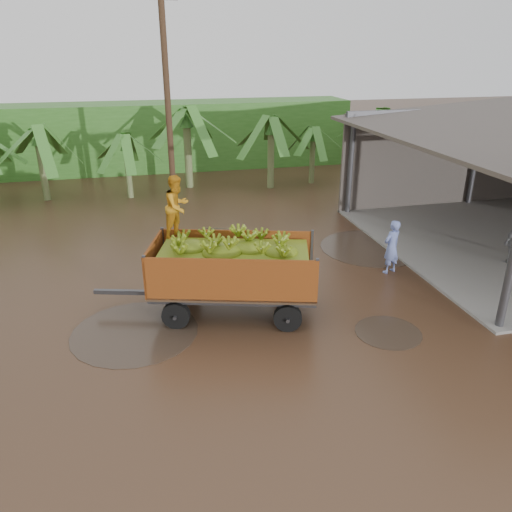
# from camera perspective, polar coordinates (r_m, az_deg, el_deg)

# --- Properties ---
(ground) EXTENTS (100.00, 100.00, 0.00)m
(ground) POSITION_cam_1_polar(r_m,az_deg,el_deg) (14.49, -0.15, -3.38)
(ground) COLOR black
(ground) RESTS_ON ground
(hedge_north) EXTENTS (22.00, 3.00, 3.60)m
(hedge_north) POSITION_cam_1_polar(r_m,az_deg,el_deg) (29.03, -11.68, 13.26)
(hedge_north) COLOR #2D661E
(hedge_north) RESTS_ON ground
(banana_trailer) EXTENTS (5.79, 3.06, 3.50)m
(banana_trailer) POSITION_cam_1_polar(r_m,az_deg,el_deg) (12.58, -2.73, -1.28)
(banana_trailer) COLOR #AB5018
(banana_trailer) RESTS_ON ground
(man_blue) EXTENTS (0.71, 0.60, 1.67)m
(man_blue) POSITION_cam_1_polar(r_m,az_deg,el_deg) (15.55, 15.23, 1.02)
(man_blue) COLOR #697AC0
(man_blue) RESTS_ON ground
(utility_pole) EXTENTS (1.20, 0.24, 8.63)m
(utility_pole) POSITION_cam_1_polar(r_m,az_deg,el_deg) (20.42, -10.04, 16.80)
(utility_pole) COLOR #47301E
(utility_pole) RESTS_ON ground
(banana_plants) EXTENTS (24.89, 20.57, 4.26)m
(banana_plants) POSITION_cam_1_polar(r_m,az_deg,el_deg) (18.99, -20.59, 7.30)
(banana_plants) COLOR #2D661E
(banana_plants) RESTS_ON ground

